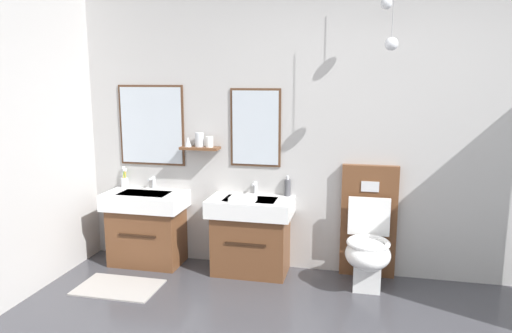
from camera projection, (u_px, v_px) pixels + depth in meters
The scene contains 10 objects.
wall_back at pixel (367, 122), 4.10m from camera, with size 5.48×0.55×2.73m.
bath_mat at pixel (119, 287), 3.98m from camera, with size 0.68×0.44×0.01m, color #9E9993.
vanity_sink_left at pixel (147, 226), 4.47m from camera, with size 0.74×0.46×0.69m.
tap_on_left_sink at pixel (153, 181), 4.56m from camera, with size 0.03×0.13×0.11m.
vanity_sink_right at pixel (251, 233), 4.25m from camera, with size 0.74×0.46×0.69m.
tap_on_right_sink at pixel (255, 186), 4.34m from camera, with size 0.03×0.13×0.11m.
toilet at pixel (368, 241), 4.02m from camera, with size 0.48×0.63×1.00m.
toothbrush_cup at pixel (125, 181), 4.61m from camera, with size 0.07×0.07×0.21m.
soap_dispenser at pixel (288, 187), 4.27m from camera, with size 0.06×0.06×0.19m.
folded_hand_towel at pixel (243, 199), 4.08m from camera, with size 0.22×0.16×0.04m, color white.
Camera 1 is at (-0.05, -2.28, 1.73)m, focal length 33.30 mm.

